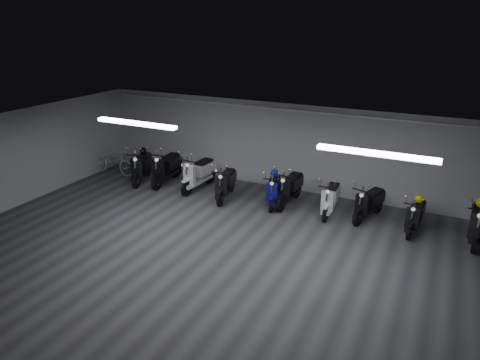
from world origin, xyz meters
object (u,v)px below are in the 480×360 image
at_px(scooter_6, 331,193).
at_px(scooter_9, 479,217).
at_px(scooter_8, 416,211).
at_px(scooter_0, 141,162).
at_px(scooter_1, 166,163).
at_px(scooter_7, 369,198).
at_px(bicycle, 113,158).
at_px(scooter_5, 290,183).
at_px(scooter_4, 274,185).
at_px(helmet_1, 143,151).
at_px(helmet_0, 419,199).
at_px(scooter_3, 226,179).
at_px(scooter_2, 198,168).
at_px(helmet_3, 275,174).

relative_size(scooter_6, scooter_9, 0.92).
bearing_deg(scooter_9, scooter_8, -173.87).
distance_m(scooter_0, scooter_9, 10.18).
bearing_deg(scooter_9, scooter_1, -176.97).
relative_size(scooter_7, bicycle, 0.93).
bearing_deg(scooter_5, scooter_4, -150.45).
relative_size(scooter_8, helmet_1, 5.94).
bearing_deg(scooter_4, scooter_0, 166.74).
distance_m(scooter_5, helmet_0, 3.58).
xyz_separation_m(scooter_4, scooter_7, (2.76, 0.19, 0.01)).
bearing_deg(scooter_5, scooter_7, 2.44).
xyz_separation_m(scooter_1, scooter_8, (7.88, -0.10, -0.14)).
distance_m(scooter_3, helmet_1, 3.39).
height_order(scooter_1, helmet_0, scooter_1).
distance_m(scooter_0, scooter_5, 5.21).
distance_m(scooter_4, scooter_5, 0.49).
xyz_separation_m(scooter_4, scooter_9, (5.41, 0.05, 0.06)).
bearing_deg(scooter_6, helmet_0, -0.10).
distance_m(scooter_4, bicycle, 6.16).
relative_size(scooter_6, helmet_1, 6.28).
xyz_separation_m(scooter_0, scooter_4, (4.76, 0.17, -0.08)).
bearing_deg(scooter_5, bicycle, -175.28).
bearing_deg(scooter_4, scooter_6, -12.40).
height_order(scooter_1, scooter_7, scooter_1).
bearing_deg(helmet_1, scooter_0, -69.64).
relative_size(scooter_1, scooter_7, 1.15).
bearing_deg(scooter_7, scooter_8, 6.85).
distance_m(scooter_7, bicycle, 8.92).
relative_size(scooter_7, helmet_1, 6.35).
xyz_separation_m(scooter_0, bicycle, (-1.40, 0.18, -0.11)).
xyz_separation_m(scooter_4, bicycle, (-6.16, 0.01, -0.03)).
distance_m(scooter_9, bicycle, 11.58).
bearing_deg(scooter_0, helmet_1, 90.00).
distance_m(scooter_1, bicycle, 2.27).
relative_size(scooter_4, scooter_9, 0.91).
height_order(scooter_5, scooter_7, scooter_5).
relative_size(scooter_2, scooter_4, 1.17).
height_order(scooter_2, scooter_9, scooter_2).
distance_m(scooter_6, bicycle, 7.87).
bearing_deg(helmet_0, helmet_1, -179.28).
distance_m(scooter_9, helmet_3, 5.48).
height_order(scooter_1, scooter_5, scooter_1).
height_order(scooter_7, helmet_3, scooter_7).
relative_size(scooter_1, scooter_9, 1.07).
relative_size(scooter_5, bicycle, 1.00).
relative_size(scooter_5, scooter_9, 1.00).
bearing_deg(scooter_4, scooter_9, -14.77).
bearing_deg(helmet_1, scooter_3, -5.32).
bearing_deg(scooter_2, scooter_8, 3.66).
height_order(scooter_5, scooter_8, scooter_5).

